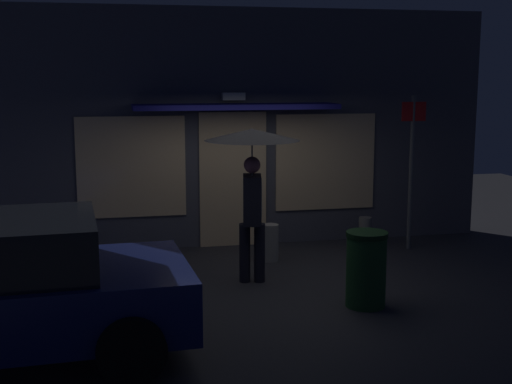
% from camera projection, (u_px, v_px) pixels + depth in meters
% --- Properties ---
extents(ground_plane, '(18.00, 18.00, 0.00)m').
position_uv_depth(ground_plane, '(261.00, 283.00, 9.41)').
color(ground_plane, '#2D2D33').
extents(building_facade, '(8.61, 1.00, 3.85)m').
position_uv_depth(building_facade, '(231.00, 129.00, 11.34)').
color(building_facade, '#4C4C56').
rests_on(building_facade, ground).
extents(person_with_umbrella, '(1.27, 1.27, 2.09)m').
position_uv_depth(person_with_umbrella, '(252.00, 160.00, 9.20)').
color(person_with_umbrella, black).
rests_on(person_with_umbrella, ground).
extents(street_sign_post, '(0.40, 0.07, 2.47)m').
position_uv_depth(street_sign_post, '(411.00, 163.00, 11.05)').
color(street_sign_post, '#595B60').
rests_on(street_sign_post, ground).
extents(sidewalk_bollard, '(0.25, 0.25, 0.56)m').
position_uv_depth(sidewalk_bollard, '(270.00, 243.00, 10.49)').
color(sidewalk_bollard, '#9E998E').
rests_on(sidewalk_bollard, ground).
extents(sidewalk_bollard_2, '(0.21, 0.21, 0.49)m').
position_uv_depth(sidewalk_bollard_2, '(365.00, 232.00, 11.35)').
color(sidewalk_bollard_2, slate).
rests_on(sidewalk_bollard_2, ground).
extents(trash_bin, '(0.51, 0.51, 0.93)m').
position_uv_depth(trash_bin, '(366.00, 269.00, 8.40)').
color(trash_bin, '#1E4C23').
rests_on(trash_bin, ground).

